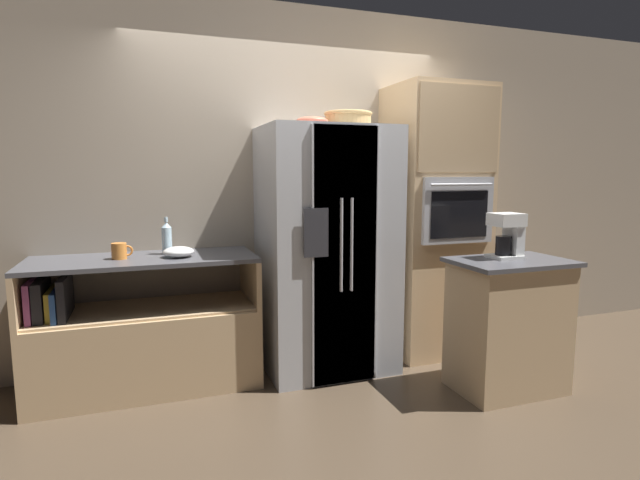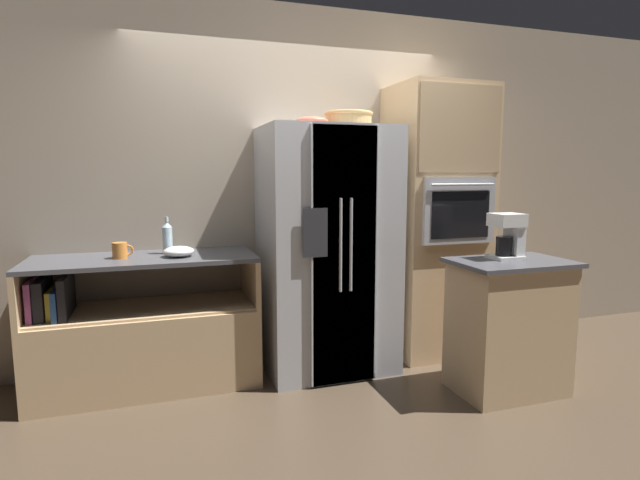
{
  "view_description": "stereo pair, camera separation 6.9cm",
  "coord_description": "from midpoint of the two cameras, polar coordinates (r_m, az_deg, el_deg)",
  "views": [
    {
      "loc": [
        -1.12,
        -3.5,
        1.5
      ],
      "look_at": [
        0.09,
        -0.08,
        1.01
      ],
      "focal_mm": 28.0,
      "sensor_mm": 36.0,
      "label": 1
    },
    {
      "loc": [
        -1.05,
        -3.52,
        1.5
      ],
      "look_at": [
        0.09,
        -0.08,
        1.01
      ],
      "focal_mm": 28.0,
      "sensor_mm": 36.0,
      "label": 2
    }
  ],
  "objects": [
    {
      "name": "counter_left",
      "position": [
        3.77,
        -18.86,
        -10.69
      ],
      "size": [
        1.51,
        0.63,
        0.93
      ],
      "color": "tan",
      "rests_on": "ground_plane"
    },
    {
      "name": "mixing_bowl",
      "position": [
        3.57,
        -15.31,
        -1.26
      ],
      "size": [
        0.21,
        0.21,
        0.07
      ],
      "color": "white",
      "rests_on": "counter_left"
    },
    {
      "name": "mug",
      "position": [
        3.62,
        -21.35,
        -1.12
      ],
      "size": [
        0.14,
        0.1,
        0.11
      ],
      "color": "orange",
      "rests_on": "counter_left"
    },
    {
      "name": "wall_oven",
      "position": [
        4.24,
        13.57,
        2.06
      ],
      "size": [
        0.74,
        0.69,
        2.19
      ],
      "color": "tan",
      "rests_on": "ground_plane"
    },
    {
      "name": "bottle_tall",
      "position": [
        3.71,
        -16.54,
        0.28
      ],
      "size": [
        0.07,
        0.07,
        0.26
      ],
      "color": "silver",
      "rests_on": "counter_left"
    },
    {
      "name": "coffee_maker",
      "position": [
        3.63,
        21.31,
        0.63
      ],
      "size": [
        0.2,
        0.18,
        0.31
      ],
      "color": "white",
      "rests_on": "island_counter"
    },
    {
      "name": "fruit_bowl",
      "position": [
        3.66,
        -0.35,
        13.45
      ],
      "size": [
        0.23,
        0.23,
        0.06
      ],
      "color": "#DB664C",
      "rests_on": "refrigerator"
    },
    {
      "name": "refrigerator",
      "position": [
        3.78,
        1.33,
        -1.15
      ],
      "size": [
        0.96,
        0.78,
        1.84
      ],
      "color": "silver",
      "rests_on": "ground_plane"
    },
    {
      "name": "island_counter",
      "position": [
        3.7,
        21.23,
        -9.15
      ],
      "size": [
        0.78,
        0.53,
        0.92
      ],
      "color": "tan",
      "rests_on": "ground_plane"
    },
    {
      "name": "wicker_basket",
      "position": [
        3.84,
        3.82,
        13.63
      ],
      "size": [
        0.36,
        0.36,
        0.11
      ],
      "color": "tan",
      "rests_on": "refrigerator"
    },
    {
      "name": "ground_plane",
      "position": [
        3.97,
        -1.04,
        -14.51
      ],
      "size": [
        20.0,
        20.0,
        0.0
      ],
      "primitive_type": "plane",
      "color": "#4C3D2D"
    },
    {
      "name": "wall_back",
      "position": [
        4.08,
        -2.85,
        6.29
      ],
      "size": [
        12.0,
        0.06,
        2.8
      ],
      "color": "tan",
      "rests_on": "ground_plane"
    }
  ]
}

